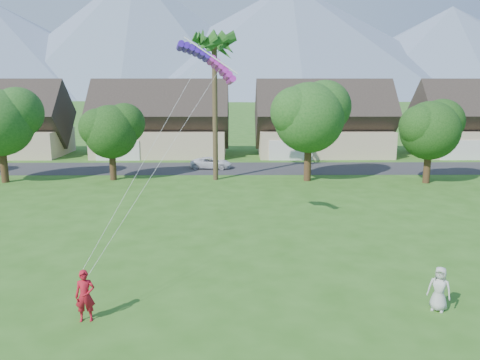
{
  "coord_description": "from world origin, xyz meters",
  "views": [
    {
      "loc": [
        -0.17,
        -11.87,
        8.35
      ],
      "look_at": [
        0.0,
        10.0,
        3.8
      ],
      "focal_mm": 35.0,
      "sensor_mm": 36.0,
      "label": 1
    }
  ],
  "objects_px": {
    "kite_flyer": "(85,296)",
    "watcher": "(439,289)",
    "parked_car": "(211,163)",
    "parafoil_kite": "(209,59)"
  },
  "relations": [
    {
      "from": "kite_flyer",
      "to": "watcher",
      "type": "xyz_separation_m",
      "value": [
        12.92,
        0.68,
        -0.1
      ]
    },
    {
      "from": "parked_car",
      "to": "parafoil_kite",
      "type": "relative_size",
      "value": 1.21
    },
    {
      "from": "kite_flyer",
      "to": "parafoil_kite",
      "type": "bearing_deg",
      "value": 56.38
    },
    {
      "from": "kite_flyer",
      "to": "parked_car",
      "type": "distance_m",
      "value": 30.58
    },
    {
      "from": "parked_car",
      "to": "parafoil_kite",
      "type": "height_order",
      "value": "parafoil_kite"
    },
    {
      "from": "parked_car",
      "to": "parafoil_kite",
      "type": "xyz_separation_m",
      "value": [
        1.15,
        -21.91,
        8.97
      ]
    },
    {
      "from": "kite_flyer",
      "to": "watcher",
      "type": "bearing_deg",
      "value": -5.38
    },
    {
      "from": "parked_car",
      "to": "watcher",
      "type": "bearing_deg",
      "value": -155.35
    },
    {
      "from": "kite_flyer",
      "to": "watcher",
      "type": "height_order",
      "value": "kite_flyer"
    },
    {
      "from": "watcher",
      "to": "parafoil_kite",
      "type": "height_order",
      "value": "parafoil_kite"
    }
  ]
}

